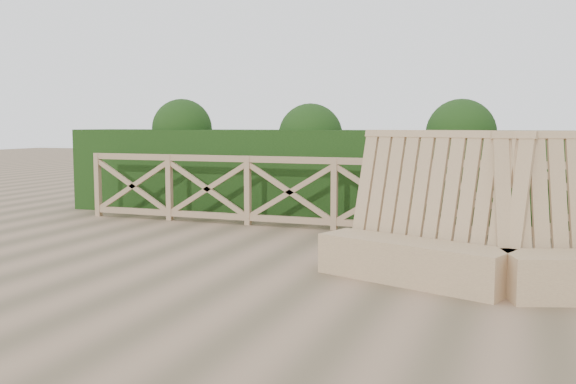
% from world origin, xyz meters
% --- Properties ---
extents(ground, '(60.00, 60.00, 0.00)m').
position_xyz_m(ground, '(0.00, 0.00, 0.00)').
color(ground, brown).
rests_on(ground, ground).
extents(bench, '(3.87, 1.36, 1.56)m').
position_xyz_m(bench, '(1.87, 0.76, 0.39)').
color(bench, '#9C7959').
rests_on(bench, ground).
extents(guardrail, '(10.10, 0.09, 1.10)m').
position_xyz_m(guardrail, '(0.00, 3.50, 0.55)').
color(guardrail, '#896F50').
rests_on(guardrail, ground).
extents(hedge, '(12.00, 1.20, 1.50)m').
position_xyz_m(hedge, '(0.00, 4.70, 0.75)').
color(hedge, black).
rests_on(hedge, ground).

